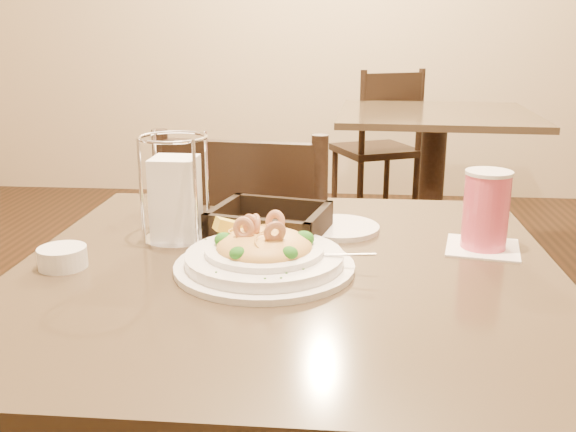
# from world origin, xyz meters

# --- Properties ---
(main_table) EXTENTS (0.90, 0.90, 0.77)m
(main_table) POSITION_xyz_m (0.00, 0.00, 0.52)
(main_table) COLOR black
(main_table) RESTS_ON ground
(background_table) EXTENTS (0.95, 0.95, 0.77)m
(background_table) POSITION_xyz_m (0.52, 2.10, 0.52)
(background_table) COLOR black
(background_table) RESTS_ON ground
(dining_chair_near) EXTENTS (0.47, 0.47, 0.93)m
(dining_chair_near) POSITION_xyz_m (-0.12, 0.49, 0.50)
(dining_chair_near) COLOR black
(dining_chair_near) RESTS_ON ground
(dining_chair_far) EXTENTS (0.56, 0.56, 0.93)m
(dining_chair_far) POSITION_xyz_m (0.30, 2.75, 0.50)
(dining_chair_far) COLOR black
(dining_chair_far) RESTS_ON ground
(pasta_bowl) EXTENTS (0.33, 0.29, 0.09)m
(pasta_bowl) POSITION_xyz_m (-0.04, -0.02, 0.79)
(pasta_bowl) COLOR white
(pasta_bowl) RESTS_ON main_table
(drink_glass) EXTENTS (0.15, 0.15, 0.14)m
(drink_glass) POSITION_xyz_m (0.34, 0.12, 0.84)
(drink_glass) COLOR white
(drink_glass) RESTS_ON main_table
(bread_basket) EXTENTS (0.24, 0.21, 0.06)m
(bread_basket) POSITION_xyz_m (-0.05, 0.15, 0.79)
(bread_basket) COLOR black
(bread_basket) RESTS_ON main_table
(napkin_caddy) EXTENTS (0.12, 0.12, 0.20)m
(napkin_caddy) POSITION_xyz_m (-0.21, 0.11, 0.85)
(napkin_caddy) COLOR silver
(napkin_caddy) RESTS_ON main_table
(side_plate) EXTENTS (0.18, 0.18, 0.01)m
(side_plate) POSITION_xyz_m (0.08, 0.20, 0.77)
(side_plate) COLOR white
(side_plate) RESTS_ON main_table
(butter_ramekin) EXTENTS (0.10, 0.10, 0.03)m
(butter_ramekin) POSITION_xyz_m (-0.37, -0.04, 0.78)
(butter_ramekin) COLOR white
(butter_ramekin) RESTS_ON main_table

